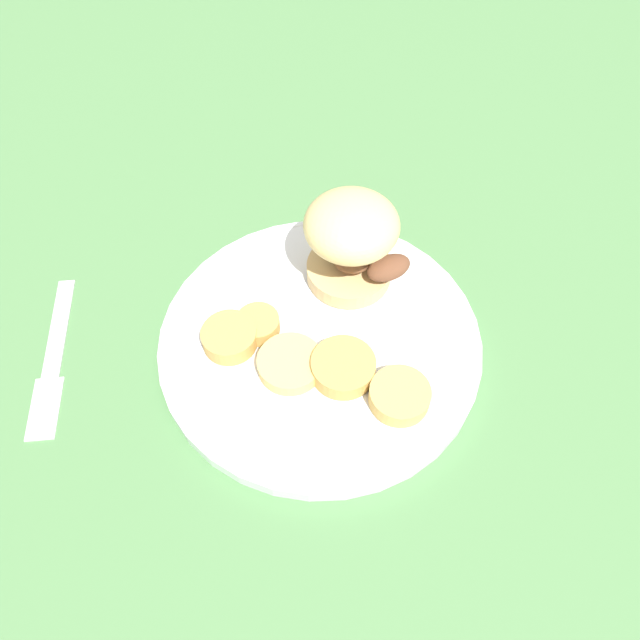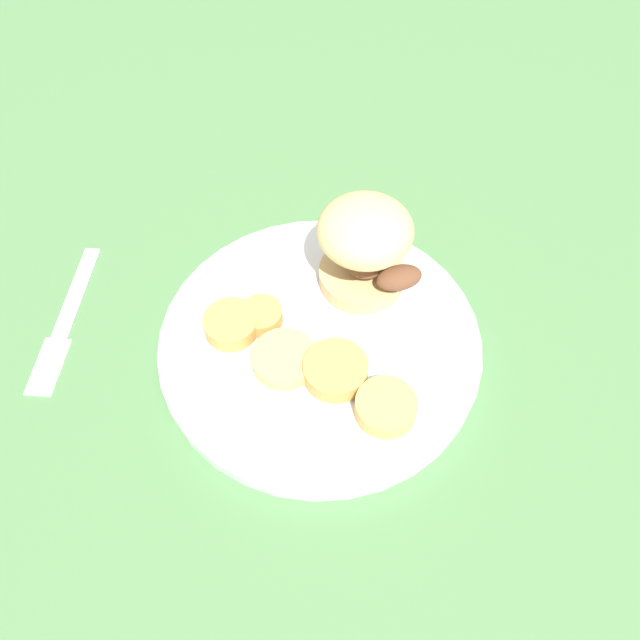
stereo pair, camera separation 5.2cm
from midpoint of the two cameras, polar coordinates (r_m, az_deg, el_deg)
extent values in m
plane|color=#4C7A47|center=(0.56, -2.68, -2.63)|extent=(4.00, 4.00, 0.00)
cylinder|color=white|center=(0.55, -2.71, -2.22)|extent=(0.28, 0.28, 0.01)
torus|color=white|center=(0.54, -2.74, -1.89)|extent=(0.28, 0.28, 0.01)
cylinder|color=tan|center=(0.58, 0.08, 4.37)|extent=(0.08, 0.08, 0.02)
ellipsoid|color=brown|center=(0.56, -0.26, 5.81)|extent=(0.04, 0.04, 0.01)
ellipsoid|color=brown|center=(0.56, 0.24, 5.55)|extent=(0.04, 0.04, 0.02)
ellipsoid|color=brown|center=(0.55, 3.62, 4.61)|extent=(0.05, 0.05, 0.02)
ellipsoid|color=#4C281E|center=(0.57, 0.06, 6.32)|extent=(0.04, 0.05, 0.01)
ellipsoid|color=#E5C17F|center=(0.53, 0.09, 8.48)|extent=(0.08, 0.08, 0.05)
cylinder|color=tan|center=(0.54, -11.02, -1.77)|extent=(0.05, 0.05, 0.02)
cylinder|color=tan|center=(0.50, 4.36, -7.14)|extent=(0.05, 0.05, 0.02)
cylinder|color=tan|center=(0.52, -0.75, -4.56)|extent=(0.05, 0.05, 0.02)
cylinder|color=#DBB766|center=(0.52, -5.60, -4.20)|extent=(0.06, 0.06, 0.01)
cylinder|color=tan|center=(0.55, -8.42, -0.57)|extent=(0.04, 0.04, 0.02)
cube|color=silver|center=(0.62, -25.03, -0.70)|extent=(0.11, 0.05, 0.00)
cube|color=silver|center=(0.58, -26.29, -7.42)|extent=(0.06, 0.04, 0.00)
camera|label=1|loc=(0.03, -92.87, -4.06)|focal=35.00mm
camera|label=2|loc=(0.03, 87.13, 4.06)|focal=35.00mm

